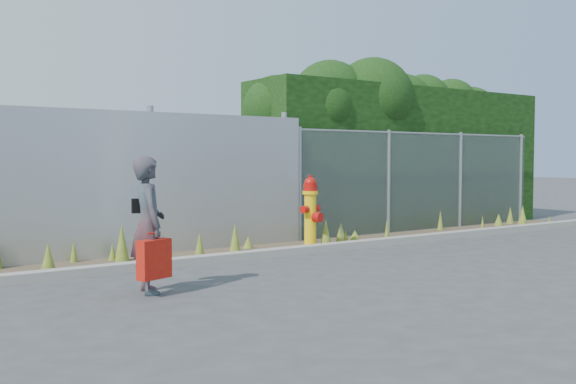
{
  "coord_description": "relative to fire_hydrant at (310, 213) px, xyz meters",
  "views": [
    {
      "loc": [
        -5.57,
        -6.27,
        1.49
      ],
      "look_at": [
        -0.3,
        1.4,
        1.0
      ],
      "focal_mm": 40.0,
      "sensor_mm": 36.0,
      "label": 1
    }
  ],
  "objects": [
    {
      "name": "ground",
      "position": [
        -0.64,
        -2.12,
        -0.59
      ],
      "size": [
        80.0,
        80.0,
        0.0
      ],
      "primitive_type": "plane",
      "color": "#3B3B3E",
      "rests_on": "ground"
    },
    {
      "name": "curb",
      "position": [
        -0.64,
        -0.32,
        -0.53
      ],
      "size": [
        16.0,
        0.22,
        0.12
      ],
      "primitive_type": "cube",
      "color": "gray",
      "rests_on": "ground"
    },
    {
      "name": "weed_strip",
      "position": [
        -1.49,
        0.27,
        -0.46
      ],
      "size": [
        16.0,
        1.33,
        0.55
      ],
      "color": "#4B3B2B",
      "rests_on": "ground"
    },
    {
      "name": "corrugated_fence",
      "position": [
        -3.88,
        0.89,
        0.51
      ],
      "size": [
        8.5,
        0.21,
        2.3
      ],
      "color": "#A3A5AA",
      "rests_on": "ground"
    },
    {
      "name": "chainlink_fence",
      "position": [
        3.61,
        0.88,
        0.44
      ],
      "size": [
        6.5,
        0.07,
        2.05
      ],
      "color": "gray",
      "rests_on": "ground"
    },
    {
      "name": "hedge",
      "position": [
        3.6,
        1.91,
        1.38
      ],
      "size": [
        7.53,
        2.05,
        3.61
      ],
      "color": "black",
      "rests_on": "ground"
    },
    {
      "name": "fire_hydrant",
      "position": [
        0.0,
        0.0,
        0.0
      ],
      "size": [
        0.41,
        0.36,
        1.22
      ],
      "rotation": [
        0.0,
        0.0,
        0.28
      ],
      "color": "yellow",
      "rests_on": "ground"
    },
    {
      "name": "woman",
      "position": [
        -3.5,
        -1.72,
        0.17
      ],
      "size": [
        0.45,
        0.61,
        1.52
      ],
      "primitive_type": "imported",
      "rotation": [
        0.0,
        0.0,
        1.41
      ],
      "color": "#0F5961",
      "rests_on": "ground"
    },
    {
      "name": "red_tote_bag",
      "position": [
        -3.52,
        -1.93,
        -0.18
      ],
      "size": [
        0.38,
        0.14,
        0.5
      ],
      "rotation": [
        0.0,
        0.0,
        0.33
      ],
      "color": "#B3250A"
    },
    {
      "name": "black_shoulder_bag",
      "position": [
        -3.49,
        -1.52,
        0.37
      ],
      "size": [
        0.22,
        0.09,
        0.16
      ],
      "rotation": [
        0.0,
        0.0,
        -0.26
      ],
      "color": "black"
    }
  ]
}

